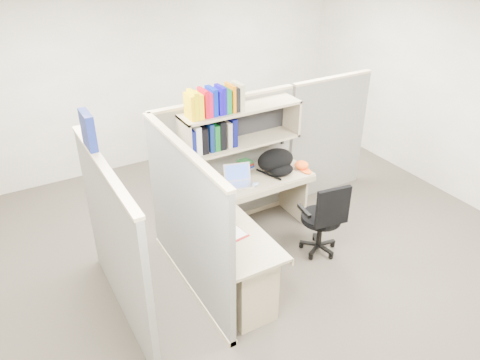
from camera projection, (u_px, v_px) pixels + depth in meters
ground at (264, 259)px, 5.27m from camera, size 6.00×6.00×0.00m
room_shell at (269, 126)px, 4.47m from camera, size 6.00×6.00×6.00m
cubicle at (215, 180)px, 5.00m from camera, size 3.79×1.84×1.95m
desk at (246, 253)px, 4.66m from camera, size 1.74×1.75×0.73m
laptop at (239, 176)px, 5.21m from camera, size 0.38×0.38×0.22m
backpack at (278, 162)px, 5.46m from camera, size 0.46×0.36×0.27m
orange_cap at (301, 165)px, 5.59m from camera, size 0.17×0.20×0.09m
snack_canister at (229, 216)px, 4.63m from camera, size 0.10×0.10×0.10m
tissue_box at (216, 244)px, 4.15m from camera, size 0.14×0.14×0.21m
mouse at (256, 184)px, 5.24m from camera, size 0.10×0.07×0.04m
paper_cup at (231, 172)px, 5.42m from camera, size 0.10×0.10×0.11m
book_stack at (244, 164)px, 5.60m from camera, size 0.20×0.25×0.11m
loose_paper at (229, 231)px, 4.49m from camera, size 0.25×0.32×0.00m
task_chair at (322, 229)px, 5.21m from camera, size 0.52×0.48×0.94m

